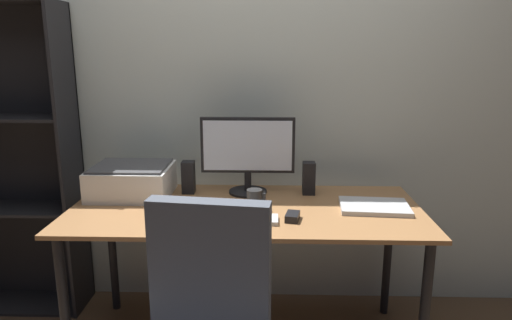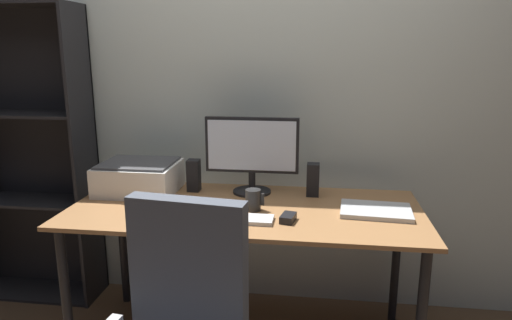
# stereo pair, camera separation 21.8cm
# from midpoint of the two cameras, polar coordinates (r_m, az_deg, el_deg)

# --- Properties ---
(back_wall) EXTENTS (6.40, 0.10, 2.60)m
(back_wall) POSITION_cam_midpoint_polar(r_m,az_deg,el_deg) (2.64, -3.13, 9.65)
(back_wall) COLOR beige
(back_wall) RESTS_ON ground
(desk) EXTENTS (1.68, 0.75, 0.74)m
(desk) POSITION_cam_midpoint_polar(r_m,az_deg,el_deg) (2.25, -4.08, -7.77)
(desk) COLOR olive
(desk) RESTS_ON ground
(monitor) EXTENTS (0.49, 0.20, 0.40)m
(monitor) POSITION_cam_midpoint_polar(r_m,az_deg,el_deg) (2.38, -3.58, 1.16)
(monitor) COLOR black
(monitor) RESTS_ON desk
(keyboard) EXTENTS (0.29, 0.11, 0.02)m
(keyboard) POSITION_cam_midpoint_polar(r_m,az_deg,el_deg) (2.05, -4.43, -7.38)
(keyboard) COLOR #B7BABC
(keyboard) RESTS_ON desk
(mouse) EXTENTS (0.07, 0.11, 0.03)m
(mouse) POSITION_cam_midpoint_polar(r_m,az_deg,el_deg) (2.05, 1.49, -7.06)
(mouse) COLOR black
(mouse) RESTS_ON desk
(coffee_mug) EXTENTS (0.09, 0.07, 0.10)m
(coffee_mug) POSITION_cam_midpoint_polar(r_m,az_deg,el_deg) (2.16, -3.05, -5.00)
(coffee_mug) COLOR black
(coffee_mug) RESTS_ON desk
(laptop) EXTENTS (0.34, 0.25, 0.02)m
(laptop) POSITION_cam_midpoint_polar(r_m,az_deg,el_deg) (2.24, 11.72, -5.66)
(laptop) COLOR #B7BABC
(laptop) RESTS_ON desk
(speaker_left) EXTENTS (0.06, 0.07, 0.17)m
(speaker_left) POSITION_cam_midpoint_polar(r_m,az_deg,el_deg) (2.46, -10.88, -2.13)
(speaker_left) COLOR black
(speaker_left) RESTS_ON desk
(speaker_right) EXTENTS (0.06, 0.07, 0.17)m
(speaker_right) POSITION_cam_midpoint_polar(r_m,az_deg,el_deg) (2.40, 3.97, -2.29)
(speaker_right) COLOR black
(speaker_right) RESTS_ON desk
(printer) EXTENTS (0.40, 0.34, 0.16)m
(printer) POSITION_cam_midpoint_polar(r_m,az_deg,el_deg) (2.49, -17.54, -2.44)
(printer) COLOR silver
(printer) RESTS_ON desk
(paper_sheet) EXTENTS (0.25, 0.32, 0.00)m
(paper_sheet) POSITION_cam_midpoint_polar(r_m,az_deg,el_deg) (2.04, -11.29, -7.93)
(paper_sheet) COLOR white
(paper_sheet) RESTS_ON desk
(bookshelf) EXTENTS (0.76, 0.28, 1.72)m
(bookshelf) POSITION_cam_midpoint_polar(r_m,az_deg,el_deg) (2.99, -30.31, -0.39)
(bookshelf) COLOR black
(bookshelf) RESTS_ON ground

